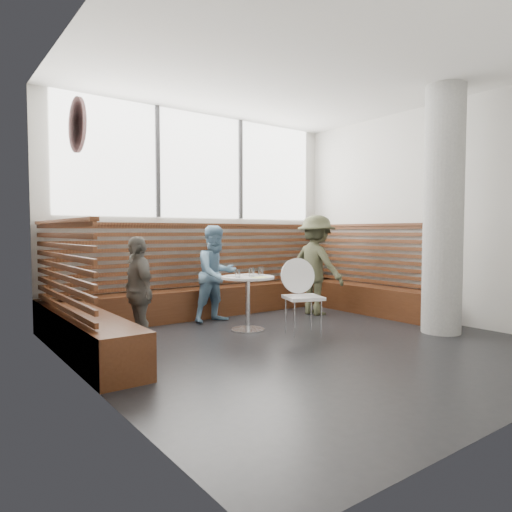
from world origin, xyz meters
TOP-DOWN VIEW (x-y plane):
  - room at (0.00, 0.00)m, footprint 5.00×5.00m
  - booth at (0.00, 1.77)m, footprint 5.00×2.50m
  - concrete_column at (1.85, -0.60)m, footprint 0.50×0.50m
  - wall_art at (-2.46, 0.40)m, footprint 0.03×0.50m
  - cafe_table at (-0.14, 1.00)m, footprint 0.71×0.71m
  - cafe_chair at (0.31, 0.47)m, footprint 0.47×0.46m
  - adult_man at (1.45, 1.34)m, footprint 0.65×1.06m
  - child_back at (-0.16, 1.77)m, footprint 0.74×0.60m
  - child_left at (-1.66, 1.01)m, footprint 0.36×0.77m
  - plate_near at (-0.29, 1.13)m, footprint 0.19×0.19m
  - plate_far at (-0.01, 1.13)m, footprint 0.21×0.21m
  - glass_left at (-0.33, 0.95)m, footprint 0.07×0.07m
  - glass_mid at (-0.11, 0.94)m, footprint 0.07×0.07m
  - glass_right at (0.09, 1.02)m, footprint 0.07×0.07m
  - menu_card at (-0.10, 0.77)m, footprint 0.24×0.18m

SIDE VIEW (x-z plane):
  - booth at x=0.00m, z-range -0.31..1.13m
  - cafe_table at x=-0.14m, z-range 0.16..0.89m
  - cafe_chair at x=0.31m, z-range 0.09..1.07m
  - child_left at x=-1.66m, z-range 0.00..1.28m
  - child_back at x=-0.16m, z-range 0.00..1.42m
  - menu_card at x=-0.10m, z-range 0.73..0.74m
  - plate_near at x=-0.29m, z-range 0.73..0.75m
  - plate_far at x=-0.01m, z-range 0.73..0.75m
  - glass_left at x=-0.33m, z-range 0.73..0.84m
  - glass_right at x=0.09m, z-range 0.73..0.85m
  - glass_mid at x=-0.11m, z-range 0.73..0.85m
  - adult_man at x=1.45m, z-range 0.00..1.59m
  - concrete_column at x=1.85m, z-range 0.00..3.20m
  - room at x=0.00m, z-range 0.00..3.20m
  - wall_art at x=-2.46m, z-range 2.05..2.55m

